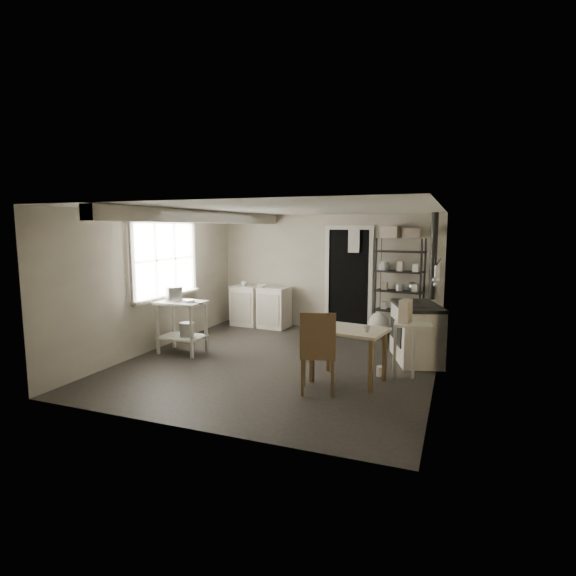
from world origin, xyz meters
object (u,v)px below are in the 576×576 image
(stockpot, at_px, (174,296))
(work_table, at_px, (348,354))
(prep_table, at_px, (182,329))
(base_cabinets, at_px, (261,304))
(shelf_rack, at_px, (400,286))
(stove, at_px, (416,332))
(chair, at_px, (318,354))
(flour_sack, at_px, (379,324))

(stockpot, bearing_deg, work_table, -7.11)
(prep_table, height_order, base_cabinets, base_cabinets)
(shelf_rack, bearing_deg, base_cabinets, -168.97)
(base_cabinets, distance_m, stove, 3.53)
(base_cabinets, height_order, work_table, base_cabinets)
(base_cabinets, bearing_deg, work_table, -43.39)
(stove, distance_m, chair, 2.09)
(stove, xyz_separation_m, work_table, (-0.75, -1.32, -0.06))
(shelf_rack, height_order, chair, shelf_rack)
(prep_table, height_order, chair, chair)
(stockpot, height_order, stove, stockpot)
(stockpot, distance_m, base_cabinets, 2.41)
(base_cabinets, relative_size, chair, 1.22)
(stockpot, distance_m, work_table, 3.06)
(stockpot, distance_m, chair, 2.89)
(base_cabinets, bearing_deg, stove, -19.10)
(shelf_rack, height_order, work_table, shelf_rack)
(stockpot, relative_size, work_table, 0.31)
(base_cabinets, height_order, flour_sack, base_cabinets)
(base_cabinets, xyz_separation_m, shelf_rack, (2.79, 0.12, 0.49))
(shelf_rack, distance_m, stove, 1.64)
(prep_table, height_order, work_table, prep_table)
(stockpot, height_order, base_cabinets, stockpot)
(work_table, distance_m, flour_sack, 2.61)
(stockpot, xyz_separation_m, shelf_rack, (3.28, 2.44, 0.01))
(base_cabinets, height_order, shelf_rack, shelf_rack)
(stove, xyz_separation_m, chair, (-1.02, -1.82, 0.05))
(stove, relative_size, flour_sack, 2.35)
(work_table, height_order, flour_sack, work_table)
(base_cabinets, height_order, stove, same)
(shelf_rack, relative_size, flour_sack, 3.91)
(work_table, distance_m, chair, 0.58)
(stove, bearing_deg, stockpot, 175.90)
(chair, distance_m, flour_sack, 3.13)
(prep_table, bearing_deg, stove, 14.62)
(work_table, relative_size, flour_sack, 2.00)
(base_cabinets, height_order, chair, chair)
(base_cabinets, distance_m, chair, 3.89)
(shelf_rack, xyz_separation_m, flour_sack, (-0.33, -0.20, -0.71))
(stockpot, relative_size, base_cabinets, 0.23)
(prep_table, xyz_separation_m, base_cabinets, (0.36, 2.31, 0.06))
(prep_table, bearing_deg, work_table, -7.60)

